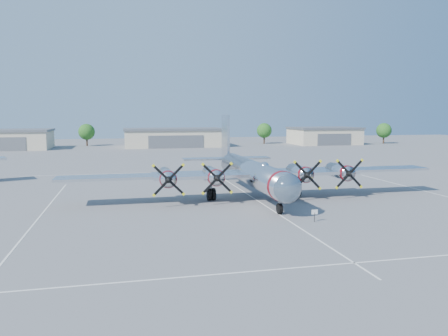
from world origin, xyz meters
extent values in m
plane|color=#5D5D60|center=(0.00, 0.00, 0.00)|extent=(260.00, 260.00, 0.00)
cube|color=silver|center=(-22.00, -5.00, 0.01)|extent=(0.15, 40.00, 0.01)
cube|color=silver|center=(0.00, -5.00, 0.01)|extent=(0.15, 40.00, 0.01)
cube|color=silver|center=(0.00, -22.00, 0.01)|extent=(60.00, 0.15, 0.01)
cube|color=silver|center=(0.00, 25.00, 0.01)|extent=(60.00, 0.15, 0.01)
cube|color=beige|center=(-45.00, 82.00, 2.40)|extent=(22.00, 14.00, 4.80)
cube|color=slate|center=(-45.00, 82.00, 5.10)|extent=(22.60, 14.60, 0.60)
cube|color=slate|center=(-45.00, 74.95, 1.80)|extent=(12.10, 0.20, 3.60)
cube|color=beige|center=(0.00, 82.00, 2.40)|extent=(28.00, 14.00, 4.80)
cube|color=slate|center=(0.00, 82.00, 5.10)|extent=(28.60, 14.60, 0.60)
cube|color=slate|center=(0.00, 74.95, 1.80)|extent=(15.40, 0.20, 3.60)
cube|color=beige|center=(48.00, 82.00, 2.40)|extent=(20.00, 14.00, 4.80)
cube|color=slate|center=(48.00, 82.00, 5.10)|extent=(20.60, 14.60, 0.60)
cube|color=slate|center=(48.00, 74.95, 1.80)|extent=(11.00, 0.20, 3.60)
cylinder|color=#382619|center=(-25.00, 90.00, 1.40)|extent=(0.50, 0.50, 2.80)
sphere|color=#1D4F16|center=(-25.00, 90.00, 4.24)|extent=(4.80, 4.80, 4.80)
cylinder|color=#382619|center=(30.00, 88.00, 1.40)|extent=(0.50, 0.50, 2.80)
sphere|color=#1D4F16|center=(30.00, 88.00, 4.24)|extent=(4.80, 4.80, 4.80)
cylinder|color=#382619|center=(68.00, 80.00, 1.40)|extent=(0.50, 0.50, 2.80)
sphere|color=#1D4F16|center=(68.00, 80.00, 4.24)|extent=(4.80, 4.80, 4.80)
cylinder|color=black|center=(2.07, -11.45, 0.42)|extent=(0.06, 0.06, 0.84)
cube|color=white|center=(2.07, -11.45, 0.89)|extent=(0.58, 0.07, 0.42)
camera|label=1|loc=(-14.16, -46.40, 9.46)|focal=35.00mm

